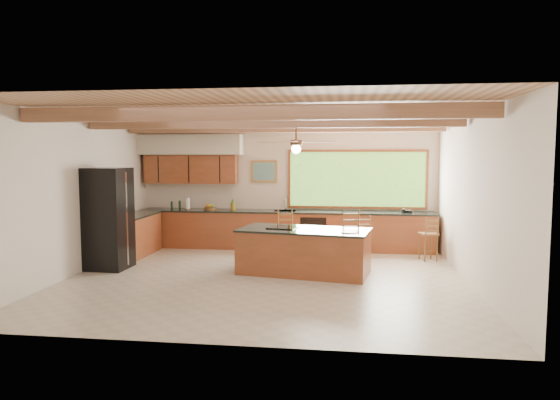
# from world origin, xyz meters

# --- Properties ---
(ground) EXTENTS (7.20, 7.20, 0.00)m
(ground) POSITION_xyz_m (0.00, 0.00, 0.00)
(ground) COLOR #C0B59F
(ground) RESTS_ON ground
(room_shell) EXTENTS (7.27, 6.54, 3.02)m
(room_shell) POSITION_xyz_m (-0.17, 0.65, 2.21)
(room_shell) COLOR beige
(room_shell) RESTS_ON ground
(counter_run) EXTENTS (7.12, 3.10, 1.22)m
(counter_run) POSITION_xyz_m (-0.82, 2.52, 0.46)
(counter_run) COLOR brown
(counter_run) RESTS_ON ground
(island) EXTENTS (2.60, 1.55, 0.87)m
(island) POSITION_xyz_m (0.66, 0.50, 0.43)
(island) COLOR brown
(island) RESTS_ON ground
(refrigerator) EXTENTS (0.80, 0.78, 2.00)m
(refrigerator) POSITION_xyz_m (-3.22, 0.40, 1.00)
(refrigerator) COLOR black
(refrigerator) RESTS_ON ground
(bar_stool_a) EXTENTS (0.49, 0.49, 1.08)m
(bar_stool_a) POSITION_xyz_m (0.10, 1.78, 0.64)
(bar_stool_a) COLOR brown
(bar_stool_a) RESTS_ON ground
(bar_stool_b) EXTENTS (0.47, 0.47, 1.14)m
(bar_stool_b) POSITION_xyz_m (1.51, 1.54, 0.67)
(bar_stool_b) COLOR brown
(bar_stool_b) RESTS_ON ground
(bar_stool_c) EXTENTS (0.43, 0.43, 0.96)m
(bar_stool_c) POSITION_xyz_m (3.19, 1.93, 0.57)
(bar_stool_c) COLOR brown
(bar_stool_c) RESTS_ON ground
(bar_stool_d) EXTENTS (0.41, 0.41, 0.94)m
(bar_stool_d) POSITION_xyz_m (1.80, 2.05, 0.56)
(bar_stool_d) COLOR brown
(bar_stool_d) RESTS_ON ground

